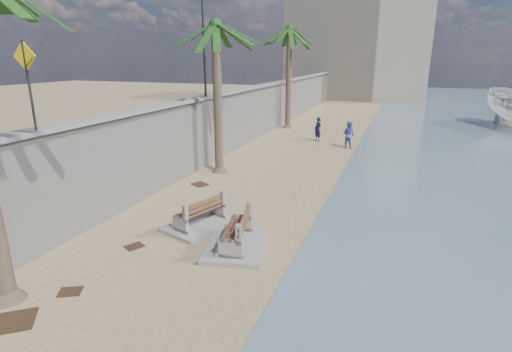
# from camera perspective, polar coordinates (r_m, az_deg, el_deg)

# --- Properties ---
(ground_plane) EXTENTS (140.00, 140.00, 0.00)m
(ground_plane) POSITION_cam_1_polar(r_m,az_deg,el_deg) (9.85, -11.99, -18.32)
(ground_plane) COLOR #A08862
(seawall) EXTENTS (0.45, 70.00, 3.50)m
(seawall) POSITION_cam_1_polar(r_m,az_deg,el_deg) (28.69, 0.13, 9.05)
(seawall) COLOR gray
(seawall) RESTS_ON ground_plane
(wall_cap) EXTENTS (0.80, 70.00, 0.12)m
(wall_cap) POSITION_cam_1_polar(r_m,az_deg,el_deg) (28.50, 0.13, 12.64)
(wall_cap) COLOR gray
(wall_cap) RESTS_ON seawall
(end_building) EXTENTS (18.00, 12.00, 14.00)m
(end_building) POSITION_cam_1_polar(r_m,az_deg,el_deg) (59.09, 14.49, 17.62)
(end_building) COLOR #B7AA93
(end_building) RESTS_ON ground_plane
(bench_near) EXTENTS (2.21, 2.82, 1.05)m
(bench_near) POSITION_cam_1_polar(r_m,az_deg,el_deg) (12.20, -2.88, -8.18)
(bench_near) COLOR gray
(bench_near) RESTS_ON ground_plane
(bench_far) EXTENTS (2.31, 2.79, 1.00)m
(bench_far) POSITION_cam_1_polar(r_m,az_deg,el_deg) (13.73, -7.95, -5.49)
(bench_far) COLOR gray
(bench_far) RESTS_ON ground_plane
(palm_mid) EXTENTS (5.00, 5.00, 7.86)m
(palm_mid) POSITION_cam_1_polar(r_m,az_deg,el_deg) (19.46, -5.79, 20.43)
(palm_mid) COLOR brown
(palm_mid) RESTS_ON ground_plane
(palm_back) EXTENTS (5.00, 5.00, 8.51)m
(palm_back) POSITION_cam_1_polar(r_m,az_deg,el_deg) (32.36, 4.85, 20.06)
(palm_back) COLOR brown
(palm_back) RESTS_ON ground_plane
(pedestrian_sign) EXTENTS (0.78, 0.07, 2.40)m
(pedestrian_sign) POSITION_cam_1_polar(r_m,az_deg,el_deg) (12.59, -29.87, 12.59)
(pedestrian_sign) COLOR #2D2D33
(pedestrian_sign) RESTS_ON wall_cap
(streetlight) EXTENTS (0.28, 0.28, 5.12)m
(streetlight) POSITION_cam_1_polar(r_m,az_deg,el_deg) (21.07, -7.51, 19.47)
(streetlight) COLOR #2D2D33
(streetlight) RESTS_ON wall_cap
(person_a) EXTENTS (0.82, 0.79, 1.89)m
(person_a) POSITION_cam_1_polar(r_m,az_deg,el_deg) (27.61, 8.84, 6.86)
(person_a) COLOR #131636
(person_a) RESTS_ON ground_plane
(person_b) EXTENTS (1.11, 1.01, 1.88)m
(person_b) POSITION_cam_1_polar(r_m,az_deg,el_deg) (25.93, 13.11, 5.97)
(person_b) COLOR #5057A7
(person_b) RESTS_ON ground_plane
(debris_a) EXTENTS (1.31, 1.28, 0.03)m
(debris_a) POSITION_cam_1_polar(r_m,az_deg,el_deg) (10.76, -31.75, -17.32)
(debris_a) COLOR #382616
(debris_a) RESTS_ON ground_plane
(debris_b) EXTENTS (0.68, 0.63, 0.03)m
(debris_b) POSITION_cam_1_polar(r_m,az_deg,el_deg) (11.25, -25.01, -14.74)
(debris_b) COLOR #382616
(debris_b) RESTS_ON ground_plane
(debris_c) EXTENTS (0.91, 0.85, 0.03)m
(debris_c) POSITION_cam_1_polar(r_m,az_deg,el_deg) (18.30, -8.03, -1.18)
(debris_c) COLOR #382616
(debris_c) RESTS_ON ground_plane
(debris_d) EXTENTS (0.62, 0.66, 0.03)m
(debris_d) POSITION_cam_1_polar(r_m,az_deg,el_deg) (12.95, -16.99, -9.58)
(debris_d) COLOR #382616
(debris_d) RESTS_ON ground_plane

